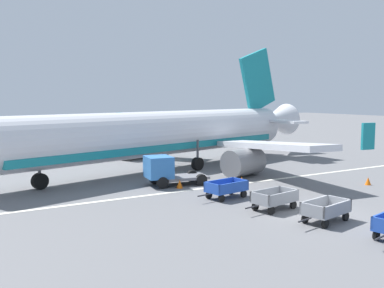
{
  "coord_description": "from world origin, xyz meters",
  "views": [
    {
      "loc": [
        -17.18,
        -15.54,
        6.21
      ],
      "look_at": [
        -1.09,
        11.55,
        2.8
      ],
      "focal_mm": 40.96,
      "sensor_mm": 36.0,
      "label": 1
    }
  ],
  "objects_px": {
    "baggage_cart_fourth_in_row": "(226,188)",
    "traffic_cone_by_carts": "(368,181)",
    "service_truck_beside_carts": "(165,170)",
    "baggage_cart_third_in_row": "(274,199)",
    "baggage_cart_second_in_row": "(326,210)",
    "traffic_cone_mid_apron": "(242,182)",
    "airplane": "(167,134)",
    "traffic_cone_near_plane": "(180,184)"
  },
  "relations": [
    {
      "from": "baggage_cart_third_in_row",
      "to": "traffic_cone_near_plane",
      "type": "distance_m",
      "value": 7.86
    },
    {
      "from": "baggage_cart_third_in_row",
      "to": "traffic_cone_by_carts",
      "type": "distance_m",
      "value": 10.46
    },
    {
      "from": "airplane",
      "to": "traffic_cone_near_plane",
      "type": "height_order",
      "value": "airplane"
    },
    {
      "from": "traffic_cone_near_plane",
      "to": "traffic_cone_mid_apron",
      "type": "height_order",
      "value": "traffic_cone_mid_apron"
    },
    {
      "from": "baggage_cart_fourth_in_row",
      "to": "traffic_cone_by_carts",
      "type": "bearing_deg",
      "value": -9.35
    },
    {
      "from": "traffic_cone_mid_apron",
      "to": "baggage_cart_second_in_row",
      "type": "bearing_deg",
      "value": -99.99
    },
    {
      "from": "service_truck_beside_carts",
      "to": "airplane",
      "type": "bearing_deg",
      "value": 61.31
    },
    {
      "from": "traffic_cone_near_plane",
      "to": "traffic_cone_mid_apron",
      "type": "xyz_separation_m",
      "value": [
        3.88,
        -1.85,
        0.08
      ]
    },
    {
      "from": "baggage_cart_fourth_in_row",
      "to": "baggage_cart_second_in_row",
      "type": "bearing_deg",
      "value": -79.35
    },
    {
      "from": "baggage_cart_second_in_row",
      "to": "traffic_cone_by_carts",
      "type": "height_order",
      "value": "baggage_cart_second_in_row"
    },
    {
      "from": "baggage_cart_second_in_row",
      "to": "traffic_cone_near_plane",
      "type": "relative_size",
      "value": 6.28
    },
    {
      "from": "baggage_cart_third_in_row",
      "to": "baggage_cart_second_in_row",
      "type": "bearing_deg",
      "value": -79.28
    },
    {
      "from": "baggage_cart_fourth_in_row",
      "to": "traffic_cone_mid_apron",
      "type": "distance_m",
      "value": 3.6
    },
    {
      "from": "airplane",
      "to": "baggage_cart_third_in_row",
      "type": "distance_m",
      "value": 15.29
    },
    {
      "from": "baggage_cart_second_in_row",
      "to": "service_truck_beside_carts",
      "type": "bearing_deg",
      "value": 102.9
    },
    {
      "from": "baggage_cart_third_in_row",
      "to": "traffic_cone_mid_apron",
      "type": "relative_size",
      "value": 4.96
    },
    {
      "from": "service_truck_beside_carts",
      "to": "traffic_cone_by_carts",
      "type": "height_order",
      "value": "service_truck_beside_carts"
    },
    {
      "from": "traffic_cone_near_plane",
      "to": "baggage_cart_fourth_in_row",
      "type": "bearing_deg",
      "value": -75.59
    },
    {
      "from": "airplane",
      "to": "baggage_cart_fourth_in_row",
      "type": "relative_size",
      "value": 10.28
    },
    {
      "from": "traffic_cone_mid_apron",
      "to": "baggage_cart_fourth_in_row",
      "type": "bearing_deg",
      "value": -142.47
    },
    {
      "from": "baggage_cart_second_in_row",
      "to": "traffic_cone_mid_apron",
      "type": "height_order",
      "value": "baggage_cart_second_in_row"
    },
    {
      "from": "baggage_cart_fourth_in_row",
      "to": "service_truck_beside_carts",
      "type": "bearing_deg",
      "value": 105.71
    },
    {
      "from": "baggage_cart_third_in_row",
      "to": "traffic_cone_near_plane",
      "type": "height_order",
      "value": "baggage_cart_third_in_row"
    },
    {
      "from": "baggage_cart_fourth_in_row",
      "to": "service_truck_beside_carts",
      "type": "xyz_separation_m",
      "value": [
        -1.49,
        5.29,
        0.5
      ]
    },
    {
      "from": "baggage_cart_second_in_row",
      "to": "traffic_cone_mid_apron",
      "type": "bearing_deg",
      "value": 80.01
    },
    {
      "from": "baggage_cart_second_in_row",
      "to": "traffic_cone_near_plane",
      "type": "distance_m",
      "value": 11.04
    },
    {
      "from": "airplane",
      "to": "traffic_cone_mid_apron",
      "type": "bearing_deg",
      "value": -83.92
    },
    {
      "from": "traffic_cone_mid_apron",
      "to": "traffic_cone_by_carts",
      "type": "bearing_deg",
      "value": -26.17
    },
    {
      "from": "airplane",
      "to": "baggage_cart_third_in_row",
      "type": "xyz_separation_m",
      "value": [
        -1.19,
        -15.05,
        -2.45
      ]
    },
    {
      "from": "airplane",
      "to": "traffic_cone_mid_apron",
      "type": "height_order",
      "value": "airplane"
    },
    {
      "from": "baggage_cart_third_in_row",
      "to": "service_truck_beside_carts",
      "type": "height_order",
      "value": "service_truck_beside_carts"
    },
    {
      "from": "baggage_cart_third_in_row",
      "to": "traffic_cone_by_carts",
      "type": "xyz_separation_m",
      "value": [
        10.29,
        1.83,
        -0.33
      ]
    },
    {
      "from": "baggage_cart_third_in_row",
      "to": "baggage_cart_fourth_in_row",
      "type": "relative_size",
      "value": 1.0
    },
    {
      "from": "baggage_cart_fourth_in_row",
      "to": "service_truck_beside_carts",
      "type": "distance_m",
      "value": 5.52
    },
    {
      "from": "airplane",
      "to": "traffic_cone_near_plane",
      "type": "xyz_separation_m",
      "value": [
        -2.9,
        -7.38,
        -2.77
      ]
    },
    {
      "from": "baggage_cart_fourth_in_row",
      "to": "traffic_cone_near_plane",
      "type": "xyz_separation_m",
      "value": [
        -1.04,
        4.03,
        -0.31
      ]
    },
    {
      "from": "baggage_cart_third_in_row",
      "to": "service_truck_beside_carts",
      "type": "distance_m",
      "value": 9.19
    },
    {
      "from": "traffic_cone_near_plane",
      "to": "traffic_cone_by_carts",
      "type": "distance_m",
      "value": 13.35
    },
    {
      "from": "traffic_cone_near_plane",
      "to": "traffic_cone_mid_apron",
      "type": "distance_m",
      "value": 4.3
    },
    {
      "from": "baggage_cart_second_in_row",
      "to": "baggage_cart_fourth_in_row",
      "type": "height_order",
      "value": "same"
    },
    {
      "from": "traffic_cone_by_carts",
      "to": "baggage_cart_second_in_row",
      "type": "bearing_deg",
      "value": -152.96
    },
    {
      "from": "airplane",
      "to": "baggage_cart_second_in_row",
      "type": "distance_m",
      "value": 18.35
    }
  ]
}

